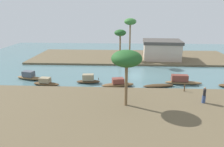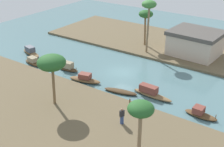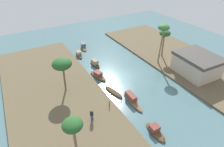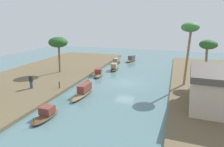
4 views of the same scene
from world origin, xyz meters
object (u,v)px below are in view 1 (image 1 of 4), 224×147
(sampan_upstream_small, at_px, (182,81))
(palm_tree_right_short, at_px, (130,24))
(sampan_with_tall_canopy, at_px, (88,80))
(palm_tree_left_near, at_px, (127,59))
(sampan_open_hull, at_px, (30,76))
(person_on_near_bank, at_px, (204,96))
(palm_tree_right_tall, at_px, (120,34))
(riverside_building, at_px, (162,49))
(mooring_post, at_px, (184,88))
(sampan_midstream, at_px, (158,86))
(sampan_near_left_bank, at_px, (118,84))
(sampan_downstream_large, at_px, (46,83))

(sampan_upstream_small, distance_m, palm_tree_right_short, 14.91)
(sampan_with_tall_canopy, xyz_separation_m, palm_tree_left_near, (5.10, -7.65, 4.63))
(sampan_open_hull, distance_m, person_on_near_bank, 23.32)
(palm_tree_right_tall, bearing_deg, sampan_upstream_small, -58.19)
(sampan_with_tall_canopy, bearing_deg, palm_tree_right_tall, 69.02)
(sampan_open_hull, height_order, person_on_near_bank, person_on_near_bank)
(sampan_upstream_small, xyz_separation_m, sampan_open_hull, (-21.46, 1.00, -0.06))
(sampan_open_hull, distance_m, palm_tree_left_near, 17.04)
(sampan_open_hull, bearing_deg, palm_tree_left_near, -18.99)
(sampan_open_hull, relative_size, person_on_near_bank, 2.61)
(riverside_building, bearing_deg, palm_tree_right_short, -150.20)
(mooring_post, distance_m, riverside_building, 18.21)
(sampan_open_hull, bearing_deg, sampan_midstream, 6.15)
(sampan_near_left_bank, height_order, sampan_midstream, sampan_near_left_bank)
(sampan_upstream_small, xyz_separation_m, palm_tree_left_near, (-7.63, -7.80, 4.60))
(palm_tree_left_near, bearing_deg, riverside_building, 72.08)
(sampan_with_tall_canopy, distance_m, palm_tree_left_near, 10.30)
(sampan_downstream_large, bearing_deg, palm_tree_right_tall, 66.43)
(palm_tree_right_tall, bearing_deg, person_on_near_bank, -66.36)
(sampan_with_tall_canopy, bearing_deg, palm_tree_left_near, -60.91)
(sampan_midstream, relative_size, palm_tree_left_near, 0.75)
(sampan_near_left_bank, xyz_separation_m, mooring_post, (7.98, -2.12, 0.35))
(sampan_open_hull, xyz_separation_m, sampan_near_left_bank, (12.85, -2.49, -0.03))
(sampan_downstream_large, bearing_deg, mooring_post, 1.51)
(sampan_near_left_bank, bearing_deg, palm_tree_right_tall, 77.20)
(palm_tree_left_near, height_order, palm_tree_right_short, palm_tree_right_short)
(mooring_post, height_order, riverside_building, riverside_building)
(sampan_upstream_small, xyz_separation_m, person_on_near_bank, (0.48, -6.88, 0.61))
(mooring_post, bearing_deg, sampan_open_hull, 167.54)
(person_on_near_bank, distance_m, palm_tree_right_short, 20.61)
(sampan_downstream_large, distance_m, palm_tree_left_near, 13.23)
(sampan_midstream, bearing_deg, sampan_with_tall_canopy, 161.37)
(sampan_near_left_bank, bearing_deg, sampan_midstream, -11.11)
(sampan_upstream_small, xyz_separation_m, palm_tree_right_tall, (-8.61, 13.88, 4.80))
(sampan_open_hull, bearing_deg, sampan_near_left_bank, 2.52)
(mooring_post, bearing_deg, sampan_downstream_large, 172.97)
(person_on_near_bank, bearing_deg, palm_tree_right_tall, 41.06)
(person_on_near_bank, height_order, mooring_post, person_on_near_bank)
(palm_tree_left_near, bearing_deg, mooring_post, 30.94)
(sampan_with_tall_canopy, relative_size, riverside_building, 0.43)
(sampan_upstream_small, height_order, sampan_near_left_bank, sampan_upstream_small)
(sampan_upstream_small, height_order, sampan_midstream, sampan_upstream_small)
(palm_tree_left_near, bearing_deg, sampan_near_left_bank, 98.87)
(sampan_midstream, relative_size, person_on_near_bank, 2.46)
(sampan_upstream_small, bearing_deg, palm_tree_right_short, 123.07)
(sampan_upstream_small, relative_size, riverside_building, 0.65)
(riverside_building, bearing_deg, sampan_downstream_large, -134.72)
(person_on_near_bank, bearing_deg, riverside_building, 19.78)
(sampan_open_hull, distance_m, riverside_building, 25.10)
(palm_tree_right_short, bearing_deg, riverside_building, 26.41)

